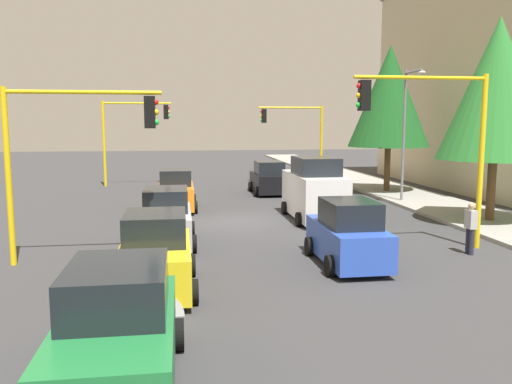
{
  "coord_description": "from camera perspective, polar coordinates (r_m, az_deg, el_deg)",
  "views": [
    {
      "loc": [
        22.16,
        -2.49,
        4.23
      ],
      "look_at": [
        -0.51,
        0.83,
        1.2
      ],
      "focal_mm": 36.6,
      "sensor_mm": 36.0,
      "label": 1
    }
  ],
  "objects": [
    {
      "name": "pedestrian_crossing",
      "position": [
        18.26,
        22.4,
        -3.52
      ],
      "size": [
        0.4,
        0.24,
        1.7
      ],
      "color": "#262638",
      "rests_on": "ground"
    },
    {
      "name": "tree_roadside_near",
      "position": [
        24.02,
        24.85,
        10.19
      ],
      "size": [
        4.67,
        4.67,
        8.56
      ],
      "color": "brown",
      "rests_on": "ground"
    },
    {
      "name": "car_black",
      "position": [
        31.41,
        1.39,
        1.44
      ],
      "size": [
        4.01,
        2.09,
        1.98
      ],
      "color": "black",
      "rests_on": "ground"
    },
    {
      "name": "car_silver",
      "position": [
        18.43,
        -9.78,
        -3.0
      ],
      "size": [
        3.91,
        2.01,
        1.98
      ],
      "color": "#B2B5BA",
      "rests_on": "ground"
    },
    {
      "name": "sidewalk_kerb",
      "position": [
        30.39,
        17.07,
        -0.66
      ],
      "size": [
        80.0,
        4.0,
        0.15
      ],
      "primitive_type": "cube",
      "color": "gray",
      "rests_on": "ground"
    },
    {
      "name": "delivery_van_white",
      "position": [
        23.03,
        6.36,
        0.13
      ],
      "size": [
        4.8,
        2.22,
        2.77
      ],
      "color": "white",
      "rests_on": "ground"
    },
    {
      "name": "traffic_signal_far_right",
      "position": [
        36.3,
        -13.5,
        7.02
      ],
      "size": [
        0.36,
        4.59,
        5.71
      ],
      "color": "yellow",
      "rests_on": "ground"
    },
    {
      "name": "ground_plane",
      "position": [
        22.7,
        -1.88,
        -3.21
      ],
      "size": [
        120.0,
        120.0,
        0.0
      ],
      "primitive_type": "plane",
      "color": "#353538"
    },
    {
      "name": "traffic_signal_near_left",
      "position": [
        18.13,
        18.75,
        6.79
      ],
      "size": [
        0.36,
        4.59,
        5.83
      ],
      "color": "yellow",
      "rests_on": "ground"
    },
    {
      "name": "apartment_block",
      "position": [
        37.84,
        25.96,
        11.41
      ],
      "size": [
        21.46,
        9.3,
        14.54
      ],
      "color": "#C6B793",
      "rests_on": "ground"
    },
    {
      "name": "car_orange",
      "position": [
        25.89,
        -8.75,
        0.05
      ],
      "size": [
        3.96,
        2.0,
        1.98
      ],
      "color": "orange",
      "rests_on": "ground"
    },
    {
      "name": "tree_roadside_mid",
      "position": [
        32.68,
        14.38,
        10.1
      ],
      "size": [
        4.83,
        4.83,
        8.86
      ],
      "color": "brown",
      "rests_on": "ground"
    },
    {
      "name": "car_yellow",
      "position": [
        13.55,
        -10.9,
        -6.85
      ],
      "size": [
        3.73,
        2.05,
        1.98
      ],
      "color": "yellow",
      "rests_on": "ground"
    },
    {
      "name": "car_green",
      "position": [
        8.92,
        -14.88,
        -14.64
      ],
      "size": [
        4.13,
        2.11,
        1.98
      ],
      "color": "#1E7238",
      "rests_on": "ground"
    },
    {
      "name": "car_blue",
      "position": [
        15.91,
        9.99,
        -4.68
      ],
      "size": [
        3.77,
        1.93,
        1.98
      ],
      "color": "blue",
      "rests_on": "ground"
    },
    {
      "name": "street_lamp_curbside",
      "position": [
        28.3,
        16.22,
        7.47
      ],
      "size": [
        2.15,
        0.28,
        7.0
      ],
      "color": "slate",
      "rests_on": "ground"
    },
    {
      "name": "traffic_signal_far_left",
      "position": [
        37.07,
        4.42,
        6.96
      ],
      "size": [
        0.36,
        4.59,
        5.46
      ],
      "color": "yellow",
      "rests_on": "ground"
    },
    {
      "name": "traffic_signal_near_right",
      "position": [
        16.47,
        -19.41,
        5.47
      ],
      "size": [
        0.36,
        4.59,
        5.28
      ],
      "color": "yellow",
      "rests_on": "ground"
    },
    {
      "name": "lane_arrow_near",
      "position": [
        11.46,
        -10.6,
        -14.22
      ],
      "size": [
        2.4,
        1.1,
        1.1
      ],
      "color": "silver",
      "rests_on": "ground"
    }
  ]
}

